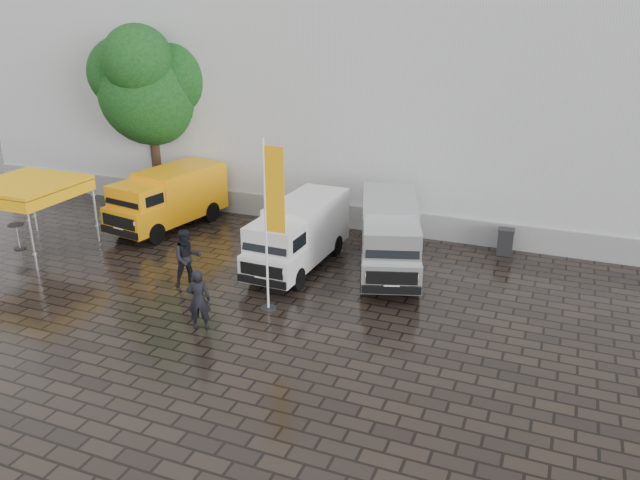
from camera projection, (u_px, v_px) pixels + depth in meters
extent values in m
plane|color=black|center=(285.00, 311.00, 19.25)|extent=(120.00, 120.00, 0.00)
cube|color=silver|center=(458.00, 67.00, 30.31)|extent=(44.00, 16.00, 12.00)
cube|color=gray|center=(412.00, 224.00, 25.27)|extent=(44.00, 0.15, 1.00)
cylinder|color=silver|center=(33.00, 202.00, 25.59)|extent=(0.10, 0.10, 2.54)
cylinder|color=silver|center=(95.00, 211.00, 24.47)|extent=(0.10, 0.10, 2.54)
cylinder|color=silver|center=(32.00, 237.00, 21.68)|extent=(0.10, 0.10, 2.54)
cube|color=#FFB00D|center=(26.00, 183.00, 23.15)|extent=(3.42, 3.42, 0.12)
cylinder|color=black|center=(268.00, 308.00, 19.38)|extent=(0.50, 0.50, 0.04)
cylinder|color=white|center=(266.00, 227.00, 18.44)|extent=(0.07, 0.07, 5.35)
cube|color=#FBA40D|center=(275.00, 190.00, 17.91)|extent=(0.60, 0.03, 2.57)
cylinder|color=black|center=(158.00, 158.00, 29.13)|extent=(0.60, 0.60, 4.28)
sphere|color=#113613|center=(152.00, 92.00, 28.07)|extent=(4.71, 4.71, 4.71)
sphere|color=#113613|center=(149.00, 46.00, 28.37)|extent=(2.78, 2.78, 2.78)
cylinder|color=black|center=(18.00, 236.00, 23.97)|extent=(0.60, 0.60, 0.99)
cube|color=black|center=(505.00, 242.00, 23.45)|extent=(0.64, 0.64, 1.00)
imported|color=black|center=(199.00, 300.00, 17.88)|extent=(0.79, 0.67, 1.85)
imported|color=black|center=(187.00, 258.00, 20.65)|extent=(1.20, 1.21, 1.97)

